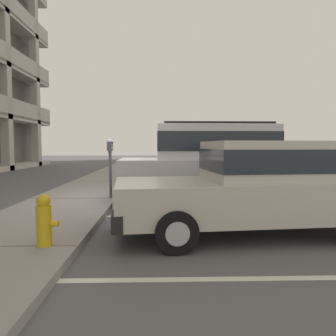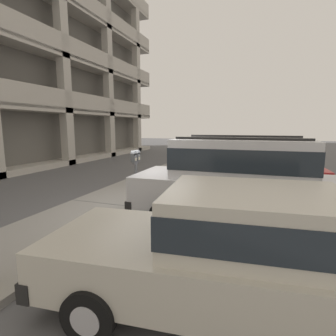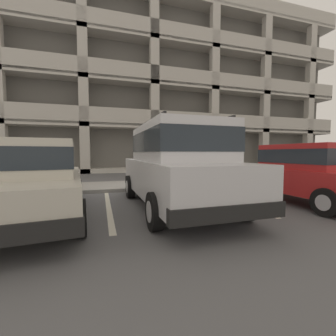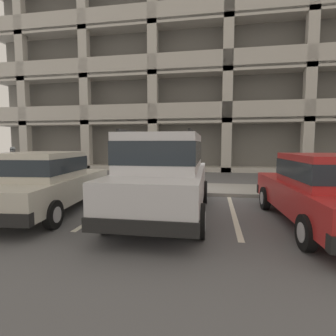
% 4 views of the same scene
% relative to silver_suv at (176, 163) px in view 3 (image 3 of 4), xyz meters
% --- Properties ---
extents(ground_plane, '(80.00, 80.00, 0.10)m').
position_rel_silver_suv_xyz_m(ground_plane, '(0.05, 2.29, -1.14)').
color(ground_plane, '#565659').
extents(sidewalk, '(40.00, 2.20, 0.12)m').
position_rel_silver_suv_xyz_m(sidewalk, '(0.05, 3.59, -1.03)').
color(sidewalk, gray).
rests_on(sidewalk, ground_plane).
extents(parking_stall_lines, '(13.11, 4.80, 0.01)m').
position_rel_silver_suv_xyz_m(parking_stall_lines, '(1.67, 0.89, -1.08)').
color(parking_stall_lines, silver).
rests_on(parking_stall_lines, ground_plane).
extents(silver_suv, '(2.07, 4.81, 2.03)m').
position_rel_silver_suv_xyz_m(silver_suv, '(0.00, 0.00, 0.00)').
color(silver_suv, silver).
rests_on(silver_suv, ground_plane).
extents(red_sedan, '(2.16, 4.63, 1.54)m').
position_rel_silver_suv_xyz_m(red_sedan, '(-3.01, -0.23, -0.27)').
color(red_sedan, beige).
rests_on(red_sedan, ground_plane).
extents(dark_hatchback, '(2.01, 4.57, 1.54)m').
position_rel_silver_suv_xyz_m(dark_hatchback, '(3.43, -0.38, -0.27)').
color(dark_hatchback, red).
rests_on(dark_hatchback, ground_plane).
extents(parking_meter_near, '(0.35, 0.12, 1.52)m').
position_rel_silver_suv_xyz_m(parking_meter_near, '(0.11, 2.64, 0.16)').
color(parking_meter_near, '#595B60').
rests_on(parking_meter_near, sidewalk).
extents(parking_garage, '(32.00, 10.00, 13.25)m').
position_rel_silver_suv_xyz_m(parking_garage, '(1.90, 15.42, 4.95)').
color(parking_garage, '#64625C').
rests_on(parking_garage, ground_plane).
extents(fire_hydrant, '(0.30, 0.30, 0.70)m').
position_rel_silver_suv_xyz_m(fire_hydrant, '(-3.94, 2.94, -0.62)').
color(fire_hydrant, gold).
rests_on(fire_hydrant, sidewalk).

